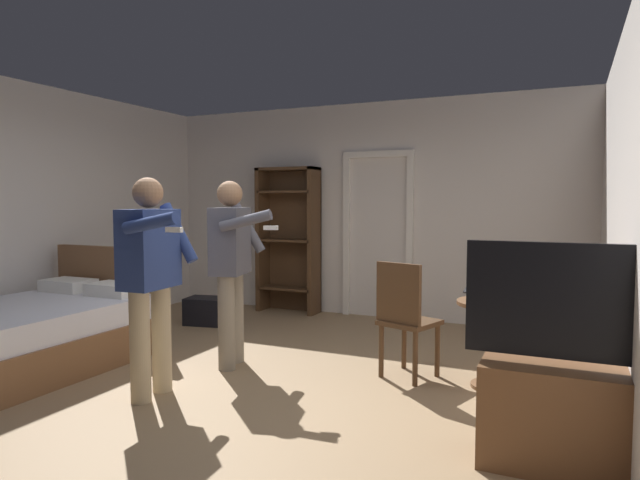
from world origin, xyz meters
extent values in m
plane|color=#997A56|center=(0.00, 0.00, 0.00)|extent=(6.59, 6.59, 0.00)
cube|color=silver|center=(0.00, 3.06, 1.38)|extent=(5.79, 0.12, 2.75)
cube|color=silver|center=(2.83, 0.00, 1.38)|extent=(0.12, 6.23, 2.75)
cube|color=white|center=(-0.21, 2.98, 1.02)|extent=(0.08, 0.08, 2.05)
cube|color=white|center=(0.64, 2.98, 1.02)|extent=(0.08, 0.08, 2.05)
cube|color=white|center=(0.22, 2.98, 2.09)|extent=(0.93, 0.08, 0.08)
cube|color=brown|center=(-1.92, -0.36, 0.17)|extent=(1.44, 1.94, 0.35)
cube|color=white|center=(-1.92, -0.36, 0.46)|extent=(1.38, 1.88, 0.22)
cube|color=brown|center=(-1.92, 0.57, 0.51)|extent=(1.44, 0.08, 1.02)
cube|color=white|center=(-2.24, 0.31, 0.63)|extent=(0.50, 0.34, 0.12)
cube|color=white|center=(-1.61, 0.31, 0.63)|extent=(0.50, 0.34, 0.12)
cube|color=#4C331E|center=(-1.37, 2.80, 0.97)|extent=(0.06, 0.32, 1.94)
cube|color=#4C331E|center=(-0.59, 2.80, 0.97)|extent=(0.06, 0.32, 1.94)
cube|color=#4C331E|center=(-0.98, 2.80, 1.92)|extent=(0.84, 0.32, 0.04)
cube|color=#4C331E|center=(-0.98, 2.95, 0.97)|extent=(0.84, 0.02, 1.94)
cube|color=#4C331E|center=(-0.98, 2.80, 0.32)|extent=(0.78, 0.32, 0.03)
cube|color=#4C331E|center=(-0.98, 2.80, 0.97)|extent=(0.78, 0.32, 0.03)
cube|color=#4C331E|center=(-0.98, 2.80, 1.62)|extent=(0.78, 0.32, 0.03)
cube|color=brown|center=(2.47, -0.49, 0.29)|extent=(0.92, 0.40, 0.59)
cube|color=black|center=(2.47, -0.51, 0.95)|extent=(1.10, 0.05, 0.64)
cube|color=#594B5C|center=(2.47, -0.48, 0.95)|extent=(1.04, 0.01, 0.58)
cylinder|color=brown|center=(1.94, 0.77, 0.33)|extent=(0.08, 0.08, 0.67)
cylinder|color=brown|center=(1.94, 0.77, 0.01)|extent=(0.36, 0.36, 0.03)
cylinder|color=brown|center=(1.94, 0.77, 0.68)|extent=(0.60, 0.60, 0.03)
cube|color=black|center=(1.91, 0.77, 0.71)|extent=(0.35, 0.27, 0.02)
cube|color=black|center=(1.89, 0.65, 0.82)|extent=(0.35, 0.24, 0.09)
cube|color=navy|center=(1.89, 0.66, 0.82)|extent=(0.31, 0.21, 0.07)
cylinder|color=#3B4F1F|center=(2.08, 0.69, 0.82)|extent=(0.06, 0.06, 0.24)
cylinder|color=#3B4F1F|center=(2.08, 0.69, 0.97)|extent=(0.03, 0.03, 0.06)
cylinder|color=#4C331E|center=(1.46, 0.87, 0.23)|extent=(0.04, 0.04, 0.45)
cylinder|color=#4C331E|center=(1.14, 0.97, 0.23)|extent=(0.04, 0.04, 0.45)
cylinder|color=#4C331E|center=(1.35, 0.54, 0.23)|extent=(0.04, 0.04, 0.45)
cylinder|color=#4C331E|center=(1.03, 0.65, 0.23)|extent=(0.04, 0.04, 0.45)
cube|color=#4C331E|center=(1.25, 0.76, 0.47)|extent=(0.53, 0.53, 0.04)
cube|color=#4C331E|center=(1.19, 0.60, 0.74)|extent=(0.41, 0.17, 0.50)
cylinder|color=tan|center=(-0.43, -0.39, 0.42)|extent=(0.15, 0.15, 0.84)
cylinder|color=tan|center=(-0.42, -0.65, 0.42)|extent=(0.15, 0.15, 0.84)
cube|color=navy|center=(-0.42, -0.52, 1.14)|extent=(0.29, 0.48, 0.59)
sphere|color=#936B4C|center=(-0.42, -0.52, 1.56)|extent=(0.23, 0.23, 0.23)
cylinder|color=navy|center=(-0.35, -0.26, 1.24)|extent=(0.34, 0.11, 0.48)
cylinder|color=navy|center=(-0.19, -0.76, 1.34)|extent=(0.44, 0.12, 0.17)
cube|color=white|center=(0.02, -0.77, 1.30)|extent=(0.12, 0.04, 0.04)
cylinder|color=gray|center=(-0.34, 0.52, 0.42)|extent=(0.15, 0.15, 0.84)
cylinder|color=gray|center=(-0.28, 0.29, 0.42)|extent=(0.15, 0.15, 0.84)
cube|color=#4C4C56|center=(-0.31, 0.41, 1.14)|extent=(0.36, 0.49, 0.60)
sphere|color=#936B4C|center=(-0.31, 0.41, 1.56)|extent=(0.23, 0.23, 0.23)
cylinder|color=#4C4C56|center=(-0.29, 0.66, 1.25)|extent=(0.34, 0.17, 0.48)
cylinder|color=#4C4C56|center=(-0.04, 0.23, 1.33)|extent=(0.47, 0.20, 0.20)
cube|color=white|center=(0.19, 0.26, 1.27)|extent=(0.13, 0.06, 0.04)
cube|color=black|center=(-1.49, 1.72, 0.16)|extent=(0.62, 0.44, 0.33)
camera|label=1|loc=(2.46, -3.76, 1.49)|focal=31.00mm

